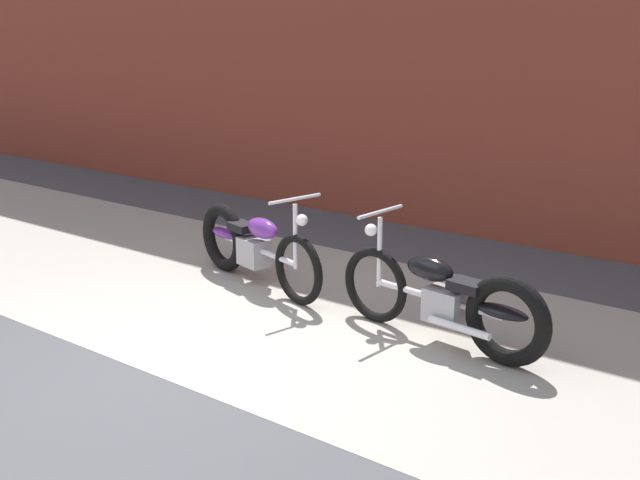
% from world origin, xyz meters
% --- Properties ---
extents(ground_plane, '(80.00, 80.00, 0.00)m').
position_xyz_m(ground_plane, '(0.00, 0.00, 0.00)').
color(ground_plane, '#47474C').
extents(sidewalk_slab, '(36.00, 3.50, 0.01)m').
position_xyz_m(sidewalk_slab, '(0.00, 1.75, 0.00)').
color(sidewalk_slab, '#9E998E').
rests_on(sidewalk_slab, ground).
extents(motorcycle_purple, '(1.97, 0.76, 1.03)m').
position_xyz_m(motorcycle_purple, '(-0.81, 2.04, 0.40)').
color(motorcycle_purple, black).
rests_on(motorcycle_purple, ground).
extents(motorcycle_black, '(2.00, 0.61, 1.03)m').
position_xyz_m(motorcycle_black, '(1.58, 1.80, 0.40)').
color(motorcycle_black, black).
rests_on(motorcycle_black, ground).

